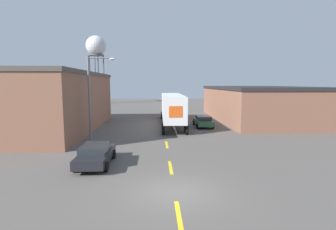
{
  "coord_description": "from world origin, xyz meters",
  "views": [
    {
      "loc": [
        -0.88,
        -12.26,
        5.29
      ],
      "look_at": [
        0.16,
        11.18,
        2.47
      ],
      "focal_mm": 28.0,
      "sensor_mm": 36.0,
      "label": 1
    }
  ],
  "objects_px": {
    "water_tower": "(96,47)",
    "parked_car_right_far": "(203,121)",
    "street_lamp": "(92,92)",
    "semi_truck": "(172,106)",
    "parked_car_left_near": "(96,154)"
  },
  "relations": [
    {
      "from": "parked_car_left_near",
      "to": "street_lamp",
      "type": "bearing_deg",
      "value": 103.99
    },
    {
      "from": "water_tower",
      "to": "semi_truck",
      "type": "bearing_deg",
      "value": -64.63
    },
    {
      "from": "semi_truck",
      "to": "street_lamp",
      "type": "height_order",
      "value": "street_lamp"
    },
    {
      "from": "street_lamp",
      "to": "semi_truck",
      "type": "bearing_deg",
      "value": 48.31
    },
    {
      "from": "parked_car_left_near",
      "to": "water_tower",
      "type": "xyz_separation_m",
      "value": [
        -11.83,
        54.33,
        14.16
      ]
    },
    {
      "from": "parked_car_right_far",
      "to": "street_lamp",
      "type": "height_order",
      "value": "street_lamp"
    },
    {
      "from": "parked_car_right_far",
      "to": "street_lamp",
      "type": "bearing_deg",
      "value": -149.34
    },
    {
      "from": "parked_car_right_far",
      "to": "parked_car_left_near",
      "type": "xyz_separation_m",
      "value": [
        -9.72,
        -14.83,
        0.0
      ]
    },
    {
      "from": "water_tower",
      "to": "parked_car_right_far",
      "type": "bearing_deg",
      "value": -61.39
    },
    {
      "from": "parked_car_right_far",
      "to": "water_tower",
      "type": "distance_m",
      "value": 47.18
    },
    {
      "from": "parked_car_right_far",
      "to": "street_lamp",
      "type": "relative_size",
      "value": 0.59
    },
    {
      "from": "semi_truck",
      "to": "street_lamp",
      "type": "xyz_separation_m",
      "value": [
        -7.93,
        -8.91,
        2.18
      ]
    },
    {
      "from": "parked_car_left_near",
      "to": "parked_car_right_far",
      "type": "bearing_deg",
      "value": 56.76
    },
    {
      "from": "semi_truck",
      "to": "water_tower",
      "type": "height_order",
      "value": "water_tower"
    },
    {
      "from": "parked_car_left_near",
      "to": "street_lamp",
      "type": "height_order",
      "value": "street_lamp"
    }
  ]
}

